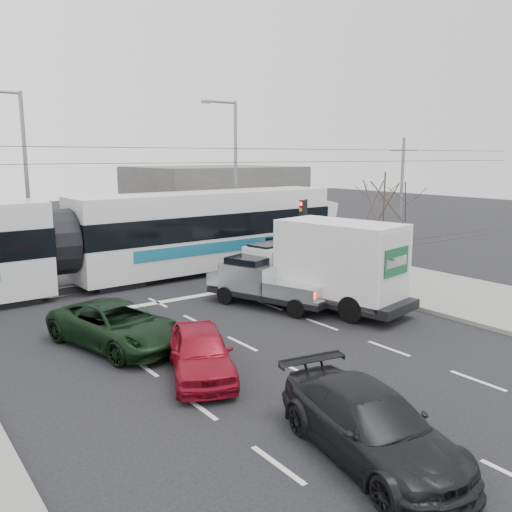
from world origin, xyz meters
TOP-DOWN VIEW (x-y plane):
  - ground at (0.00, 0.00)m, footprint 120.00×120.00m
  - sidewalk_right at (9.00, 0.00)m, footprint 6.00×60.00m
  - rails at (0.00, 10.00)m, footprint 60.00×1.60m
  - building_right at (12.00, 24.00)m, footprint 12.00×10.00m
  - bare_tree at (7.60, 2.50)m, footprint 2.40×2.40m
  - traffic_signal at (6.47, 6.50)m, footprint 0.44×0.44m
  - street_lamp_near at (7.31, 14.00)m, footprint 2.38×0.25m
  - street_lamp_far at (-4.19, 16.00)m, footprint 2.38×0.25m
  - catenary at (0.00, 10.00)m, footprint 60.00×0.20m
  - tram at (-4.39, 9.95)m, footprint 29.53×4.03m
  - silver_pickup at (1.61, 3.26)m, footprint 3.33×5.44m
  - box_truck at (3.34, 1.52)m, footprint 3.63×7.14m
  - navy_pickup at (5.51, 6.22)m, footprint 1.94×4.57m
  - green_car at (-4.94, 2.10)m, footprint 3.43×5.35m
  - red_car at (-4.01, -1.41)m, footprint 3.03×4.24m
  - dark_car at (-3.37, -6.84)m, footprint 2.73×4.97m

SIDE VIEW (x-z plane):
  - ground at x=0.00m, z-range 0.00..0.00m
  - rails at x=0.00m, z-range 0.00..0.03m
  - sidewalk_right at x=9.00m, z-range 0.00..0.15m
  - red_car at x=-4.01m, z-range 0.00..1.34m
  - dark_car at x=-3.37m, z-range 0.00..1.36m
  - green_car at x=-4.94m, z-range 0.00..1.37m
  - silver_pickup at x=1.61m, z-range -0.01..1.87m
  - navy_pickup at x=5.51m, z-range -0.01..1.88m
  - box_truck at x=3.34m, z-range -0.02..3.39m
  - tram at x=-4.39m, z-range -0.87..5.14m
  - building_right at x=12.00m, z-range 0.00..5.00m
  - traffic_signal at x=6.47m, z-range 0.94..4.54m
  - bare_tree at x=7.60m, z-range 1.29..6.29m
  - catenary at x=0.00m, z-range 0.38..7.38m
  - street_lamp_near at x=7.31m, z-range 0.61..9.61m
  - street_lamp_far at x=-4.19m, z-range 0.61..9.61m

